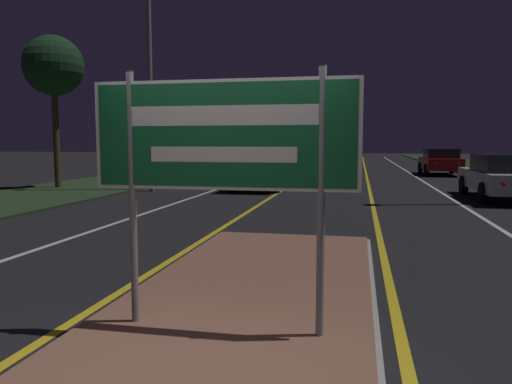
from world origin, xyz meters
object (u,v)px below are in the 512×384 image
streetlight_left_near (149,20)px  car_approaching_2 (317,153)px  highway_sign (223,145)px  car_approaching_0 (261,168)px  car_receding_0 (501,176)px  car_approaching_1 (247,158)px  car_receding_1 (440,161)px

streetlight_left_near → car_approaching_2: 31.05m
highway_sign → car_approaching_0: size_ratio=0.56×
streetlight_left_near → car_approaching_0: 6.87m
car_receding_0 → car_approaching_1: bearing=128.3°
highway_sign → car_receding_1: bearing=77.3°
streetlight_left_near → car_approaching_2: streetlight_left_near is taller
streetlight_left_near → car_approaching_1: size_ratio=2.30×
streetlight_left_near → car_approaching_0: bearing=26.6°
car_approaching_2 → car_approaching_0: bearing=-89.6°
highway_sign → car_approaching_2: 43.46m
car_approaching_1 → streetlight_left_near: bearing=-91.5°
highway_sign → car_receding_1: (5.68, 25.10, -1.04)m
highway_sign → car_approaching_0: bearing=99.8°
car_receding_1 → car_approaching_2: 20.11m
car_receding_1 → car_approaching_1: bearing=168.2°
highway_sign → streetlight_left_near: streetlight_left_near is taller
streetlight_left_near → car_receding_1: (12.03, 12.09, -5.46)m
car_receding_1 → car_approaching_1: car_approaching_1 is taller
car_approaching_0 → car_approaching_2: 28.46m
car_receding_0 → car_approaching_2: (-8.44, 30.59, 0.02)m
car_approaching_0 → car_approaching_1: (-3.41, 12.64, -0.02)m
car_receding_0 → car_receding_1: size_ratio=1.08×
car_approaching_1 → car_receding_1: bearing=-11.8°
highway_sign → car_approaching_0: highway_sign is taller
highway_sign → car_approaching_1: bearing=102.2°
streetlight_left_near → car_approaching_0: size_ratio=2.38×
car_receding_1 → car_approaching_0: car_approaching_0 is taller
car_approaching_1 → car_approaching_2: (3.23, 15.82, -0.02)m
highway_sign → car_receding_1: size_ratio=0.56×
highway_sign → car_approaching_1: 28.21m
streetlight_left_near → car_receding_0: bearing=-1.1°
car_approaching_2 → car_receding_0: bearing=-74.6°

